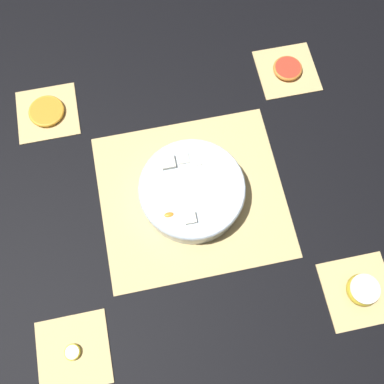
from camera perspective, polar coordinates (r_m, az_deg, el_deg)
ground_plane at (r=1.08m, az=0.00°, el=-0.52°), size 6.00×6.00×0.00m
bamboo_mat_center at (r=1.08m, az=0.00°, el=-0.46°), size 0.44×0.40×0.01m
coaster_mat_near_left at (r=1.27m, az=11.97°, el=14.87°), size 0.15×0.15×0.01m
coaster_mat_near_right at (r=1.23m, az=-17.89°, el=9.56°), size 0.15×0.15×0.01m
coaster_mat_far_left at (r=1.09m, az=20.41°, el=-11.73°), size 0.15×0.15×0.01m
coaster_mat_far_right at (r=1.05m, az=-14.84°, el=-19.06°), size 0.15×0.15×0.01m
fruit_salad_bowl at (r=1.05m, az=-0.07°, el=0.20°), size 0.25×0.25×0.07m
apple_half at (r=1.07m, az=20.83°, el=-11.54°), size 0.07×0.07×0.04m
orange_slice_whole at (r=1.23m, az=-18.00°, el=9.74°), size 0.09×0.09×0.01m
banana_coin_single at (r=1.04m, az=-14.94°, el=-19.05°), size 0.03×0.03×0.01m
grapefruit_slice at (r=1.26m, az=12.05°, el=15.09°), size 0.08×0.08×0.01m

